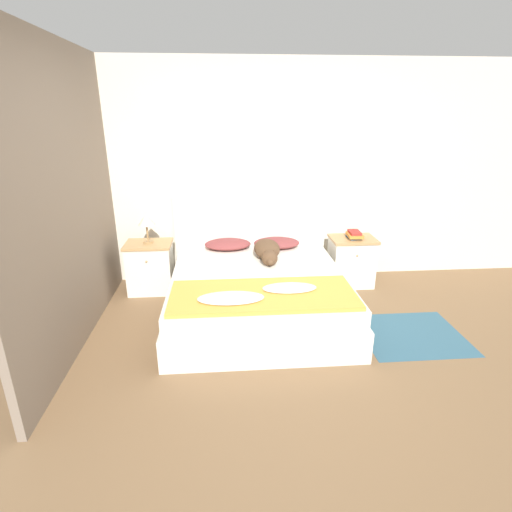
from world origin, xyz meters
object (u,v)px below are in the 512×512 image
at_px(book_stack, 354,235).
at_px(pillow_left, 228,244).
at_px(table_lamp, 146,221).
at_px(bed, 257,294).
at_px(nightstand_left, 150,267).
at_px(nightstand_right, 351,261).
at_px(dog, 267,250).
at_px(pillow_right, 277,243).

bearing_deg(book_stack, pillow_left, 177.27).
bearing_deg(book_stack, table_lamp, 179.45).
distance_m(bed, table_lamp, 1.49).
xyz_separation_m(nightstand_left, nightstand_right, (2.36, 0.00, 0.00)).
relative_size(nightstand_right, pillow_left, 1.09).
height_order(dog, book_stack, book_stack).
height_order(book_stack, table_lamp, table_lamp).
distance_m(nightstand_right, book_stack, 0.33).
xyz_separation_m(pillow_left, pillow_right, (0.57, 0.00, 0.00)).
bearing_deg(book_stack, bed, -150.82).
relative_size(nightstand_right, dog, 0.89).
bearing_deg(bed, table_lamp, 149.82).
bearing_deg(dog, table_lamp, 167.10).
bearing_deg(pillow_left, bed, -68.67).
bearing_deg(dog, bed, -110.07).
bearing_deg(dog, pillow_left, 140.64).
relative_size(dog, book_stack, 2.85).
bearing_deg(table_lamp, pillow_left, 3.05).
height_order(dog, table_lamp, table_lamp).
bearing_deg(table_lamp, book_stack, -0.55).
bearing_deg(pillow_right, table_lamp, -178.14).
distance_m(pillow_right, dog, 0.38).
relative_size(pillow_right, dog, 0.81).
bearing_deg(pillow_left, table_lamp, -176.95).
height_order(nightstand_left, book_stack, book_stack).
height_order(bed, dog, dog).
distance_m(nightstand_left, book_stack, 2.39).
bearing_deg(nightstand_right, nightstand_left, 180.00).
bearing_deg(table_lamp, bed, -30.18).
relative_size(pillow_right, book_stack, 2.31).
xyz_separation_m(pillow_right, book_stack, (0.90, -0.07, 0.10)).
height_order(bed, table_lamp, table_lamp).
bearing_deg(dog, pillow_right, 67.32).
distance_m(pillow_left, dog, 0.55).
distance_m(nightstand_right, pillow_left, 1.49).
relative_size(pillow_left, book_stack, 2.31).
height_order(bed, nightstand_right, nightstand_right).
xyz_separation_m(bed, nightstand_left, (-1.18, 0.67, 0.06)).
bearing_deg(book_stack, pillow_right, 175.54).
bearing_deg(nightstand_left, dog, -12.35).
distance_m(nightstand_right, table_lamp, 2.42).
bearing_deg(table_lamp, nightstand_left, -90.00).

